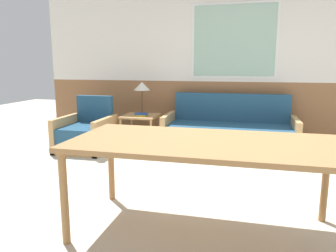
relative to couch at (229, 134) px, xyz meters
The scene contains 8 objects.
ground_plane 2.10m from the couch, 85.58° to the right, with size 16.00×16.00×0.00m, color beige.
wall_back 1.25m from the couch, 74.61° to the left, with size 7.20×0.09×2.70m.
couch is the anchor object (origin of this frame).
armchair 2.28m from the couch, 165.87° to the right, with size 0.78×0.83×0.84m.
side_table 1.49m from the couch, behind, with size 0.58×0.58×0.51m.
table_lamp 1.65m from the couch, behind, with size 0.28×0.28×0.55m.
book_stack 1.47m from the couch, behind, with size 0.23×0.18×0.05m.
dining_table 2.74m from the couch, 90.76° to the right, with size 2.11×0.99×0.77m.
Camera 1 is at (0.13, -3.13, 1.36)m, focal length 35.00 mm.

